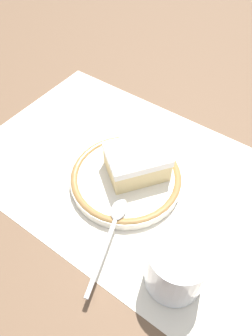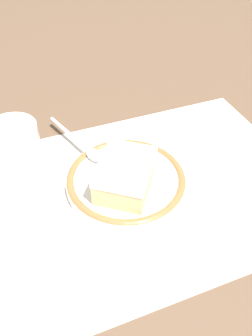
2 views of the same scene
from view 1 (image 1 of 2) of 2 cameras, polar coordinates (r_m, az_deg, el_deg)
name	(u,v)px [view 1 (image 1 of 2)]	position (r m, az deg, el deg)	size (l,w,h in m)	color
ground_plane	(130,174)	(0.54, 0.68, -1.01)	(2.40, 2.40, 0.00)	brown
placemat	(130,173)	(0.53, 0.68, -0.96)	(0.54, 0.35, 0.00)	beige
plate	(126,178)	(0.52, 0.00, -1.79)	(0.18, 0.18, 0.02)	silver
cake_slice	(135,163)	(0.50, 1.63, 0.82)	(0.11, 0.12, 0.05)	beige
spoon	(113,225)	(0.46, -2.29, -10.16)	(0.06, 0.15, 0.01)	silver
cup	(176,268)	(0.42, 9.03, -17.29)	(0.08, 0.08, 0.08)	silver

